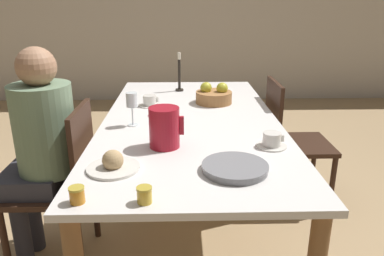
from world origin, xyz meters
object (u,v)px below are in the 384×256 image
at_px(teacup_near_person, 272,141).
at_px(chair_opposite, 290,139).
at_px(person_seated, 40,142).
at_px(teacup_across, 150,101).
at_px(candlestick_tall, 179,77).
at_px(bread_plate, 113,164).
at_px(jam_jar_red, 144,194).
at_px(wine_glass_water, 132,102).
at_px(jam_jar_amber, 77,194).
at_px(serving_tray, 235,168).
at_px(chair_person_side, 62,181).
at_px(fruit_bowl, 214,96).
at_px(red_pitcher, 164,127).

bearing_deg(teacup_near_person, chair_opposite, 67.20).
bearing_deg(chair_opposite, person_seated, -68.09).
distance_m(teacup_across, candlestick_tall, 0.46).
xyz_separation_m(bread_plate, jam_jar_red, (0.15, -0.27, 0.01)).
distance_m(wine_glass_water, jam_jar_amber, 0.83).
distance_m(person_seated, serving_tray, 1.03).
xyz_separation_m(chair_person_side, teacup_near_person, (1.06, -0.17, 0.29)).
bearing_deg(jam_jar_red, fruit_bowl, 74.98).
xyz_separation_m(wine_glass_water, teacup_across, (0.06, 0.39, -0.11)).
bearing_deg(red_pitcher, wine_glass_water, 120.82).
distance_m(teacup_near_person, fruit_bowl, 0.81).
bearing_deg(wine_glass_water, fruit_bowl, 43.08).
xyz_separation_m(chair_person_side, jam_jar_red, (0.51, -0.66, 0.29)).
bearing_deg(candlestick_tall, chair_person_side, -122.91).
bearing_deg(candlestick_tall, person_seated, -126.37).
bearing_deg(serving_tray, bread_plate, 176.61).
xyz_separation_m(chair_opposite, jam_jar_amber, (-1.10, -1.24, 0.29)).
xyz_separation_m(chair_person_side, teacup_across, (0.43, 0.55, 0.29)).
height_order(person_seated, teacup_across, person_seated).
bearing_deg(person_seated, jam_jar_red, -138.09).
xyz_separation_m(serving_tray, jam_jar_amber, (-0.57, -0.23, 0.02)).
height_order(jam_jar_red, candlestick_tall, candlestick_tall).
xyz_separation_m(person_seated, bread_plate, (0.44, -0.40, 0.06)).
xyz_separation_m(teacup_near_person, jam_jar_red, (-0.55, -0.49, 0.00)).
relative_size(red_pitcher, teacup_near_person, 1.32).
bearing_deg(red_pitcher, bread_plate, -129.52).
bearing_deg(chair_person_side, serving_tray, -116.49).
relative_size(wine_glass_water, teacup_near_person, 1.27).
distance_m(jam_jar_amber, jam_jar_red, 0.23).
bearing_deg(jam_jar_amber, chair_opposite, 48.60).
bearing_deg(jam_jar_amber, red_pitcher, 61.12).
xyz_separation_m(person_seated, red_pitcher, (0.64, -0.16, 0.13)).
xyz_separation_m(chair_opposite, teacup_across, (-0.95, -0.04, 0.29)).
distance_m(wine_glass_water, teacup_near_person, 0.77).
bearing_deg(bread_plate, jam_jar_amber, -106.55).
distance_m(serving_tray, fruit_bowl, 1.03).
relative_size(red_pitcher, fruit_bowl, 0.80).
xyz_separation_m(red_pitcher, bread_plate, (-0.20, -0.24, -0.07)).
height_order(red_pitcher, jam_jar_amber, red_pitcher).
bearing_deg(chair_opposite, serving_tray, -27.40).
height_order(teacup_near_person, fruit_bowl, fruit_bowl).
height_order(chair_person_side, jam_jar_red, chair_person_side).
distance_m(chair_person_side, wine_glass_water, 0.56).
distance_m(bread_plate, jam_jar_amber, 0.27).
xyz_separation_m(red_pitcher, jam_jar_amber, (-0.28, -0.50, -0.06)).
xyz_separation_m(serving_tray, fruit_bowl, (-0.00, 1.03, 0.03)).
relative_size(wine_glass_water, jam_jar_amber, 3.14).
relative_size(person_seated, jam_jar_red, 19.98).
distance_m(chair_person_side, teacup_across, 0.75).
bearing_deg(person_seated, teacup_across, -43.27).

